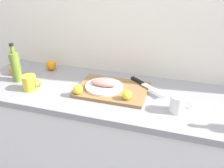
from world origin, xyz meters
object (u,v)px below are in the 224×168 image
Objects in this scene: fish_fillet at (104,83)px; chef_knife at (143,84)px; lemon_0 at (78,89)px; coffee_mug_0 at (178,104)px; olive_oil_bottle at (15,66)px; coffee_mug_1 at (30,83)px; cutting_board at (112,90)px; white_plate at (104,86)px.

chef_knife is (0.23, 0.11, -0.02)m from fish_fillet.
coffee_mug_0 is (0.59, 0.01, -0.00)m from lemon_0.
olive_oil_bottle is 0.19m from coffee_mug_1.
cutting_board is at bearing 35.33° from lemon_0.
coffee_mug_1 is (-0.92, -0.02, -0.00)m from coffee_mug_0.
coffee_mug_0 reaches higher than white_plate.
coffee_mug_0 is (0.41, -0.12, 0.04)m from cutting_board.
olive_oil_bottle is (-0.84, -0.15, 0.08)m from chef_knife.
lemon_0 reaches higher than chef_knife.
coffee_mug_0 is (1.07, -0.07, -0.06)m from olive_oil_bottle.
lemon_0 reaches higher than cutting_board.
white_plate is 0.62m from olive_oil_bottle.
cutting_board is 3.61× the size of coffee_mug_0.
cutting_board is at bearing -113.45° from chef_knife.
coffee_mug_1 is at bearing -178.47° from lemon_0.
cutting_board is 3.47× the size of coffee_mug_1.
lemon_0 is (-0.36, -0.23, 0.02)m from chef_knife.
fish_fillet is (-0.05, -0.01, 0.04)m from cutting_board.
cutting_board is at bearing 4.15° from olive_oil_bottle.
coffee_mug_1 reaches higher than white_plate.
chef_knife is 0.42m from lemon_0.
white_plate is 3.98× the size of lemon_0.
lemon_0 is at bearing -110.77° from chef_knife.
chef_knife is 1.97× the size of coffee_mug_1.
coffee_mug_0 is (0.46, -0.11, -0.00)m from fish_fillet.
olive_oil_bottle is at bearing 170.91° from lemon_0.
cutting_board is at bearing 5.72° from white_plate.
olive_oil_bottle is (-0.61, -0.04, 0.08)m from white_plate.
coffee_mug_1 is at bearing -28.65° from olive_oil_bottle.
white_plate is at bearing 0.00° from fish_fillet.
coffee_mug_0 is at bearing -13.80° from white_plate.
fish_fillet is 1.45× the size of coffee_mug_0.
coffee_mug_1 is at bearing -164.06° from fish_fillet.
cutting_board is at bearing 14.92° from coffee_mug_1.
cutting_board is 2.49× the size of fish_fillet.
olive_oil_bottle is at bearing -175.99° from white_plate.
fish_fillet is 0.17m from lemon_0.
lemon_0 is 0.47× the size of coffee_mug_1.
olive_oil_bottle is at bearing -175.85° from cutting_board.
lemon_0 is (-0.13, -0.12, 0.02)m from white_plate.
chef_knife is at bearing 10.19° from olive_oil_bottle.
chef_knife is 0.94× the size of olive_oil_bottle.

